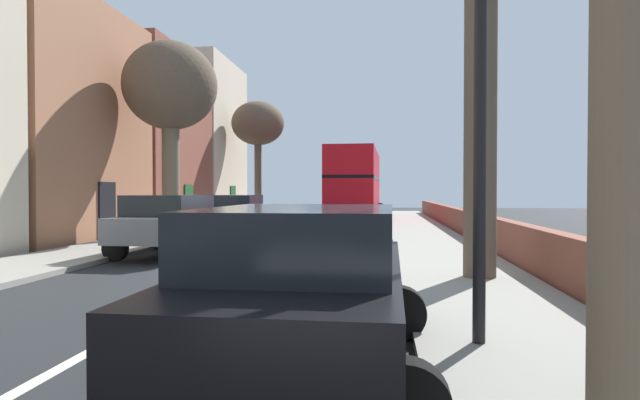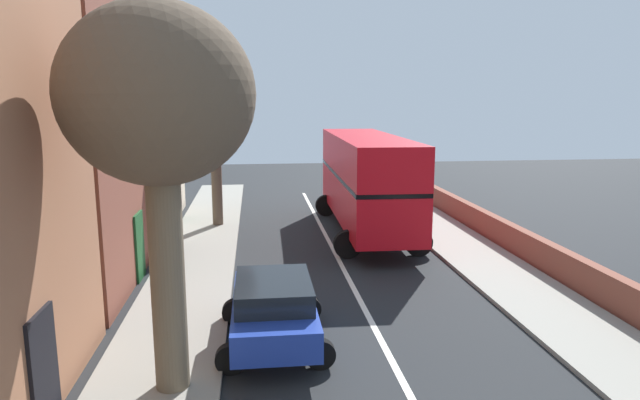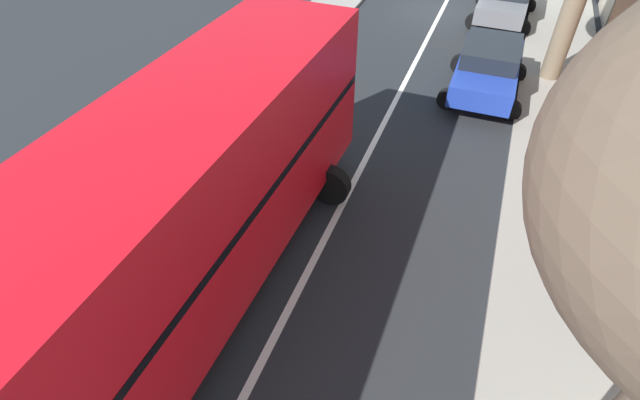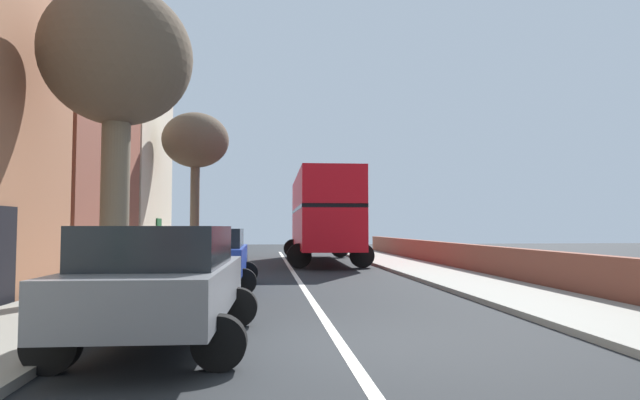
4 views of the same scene
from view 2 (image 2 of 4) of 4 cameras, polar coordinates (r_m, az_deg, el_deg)
name	(u,v)px [view 2 (image 2 of 4)]	position (r m, az deg, el deg)	size (l,w,h in m)	color
double_decker_bus	(366,177)	(22.78, 4.79, 2.34)	(3.72, 10.50, 4.06)	red
parked_car_blue_left_3	(273,307)	(12.75, -4.85, -10.96)	(2.50, 4.12, 1.62)	#1E389E
street_tree_left_0	(158,103)	(10.20, -16.40, 9.62)	(3.43, 3.43, 7.16)	brown
street_tree_left_2	(213,90)	(23.97, -10.98, 11.11)	(3.31, 3.31, 7.27)	brown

